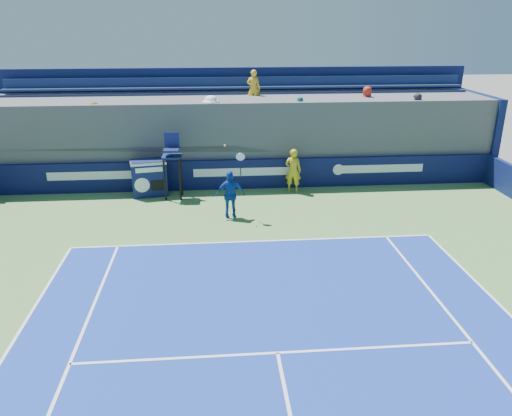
{
  "coord_description": "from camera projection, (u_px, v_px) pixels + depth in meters",
  "views": [
    {
      "loc": [
        -1.16,
        -1.96,
        6.33
      ],
      "look_at": [
        0.0,
        11.5,
        1.25
      ],
      "focal_mm": 35.0,
      "sensor_mm": 36.0,
      "label": 1
    }
  ],
  "objects": [
    {
      "name": "ball_person",
      "position": [
        293.0,
        171.0,
        19.38
      ],
      "size": [
        0.71,
        0.56,
        1.72
      ],
      "primitive_type": "imported",
      "rotation": [
        0.0,
        0.0,
        2.88
      ],
      "color": "gold",
      "rests_on": "apron"
    },
    {
      "name": "back_hoarding",
      "position": [
        244.0,
        174.0,
        19.88
      ],
      "size": [
        20.4,
        0.21,
        1.2
      ],
      "color": "#0B1041",
      "rests_on": "ground"
    },
    {
      "name": "match_clock",
      "position": [
        149.0,
        177.0,
        19.03
      ],
      "size": [
        1.43,
        0.94,
        1.4
      ],
      "color": "#0F164E",
      "rests_on": "ground"
    },
    {
      "name": "umpire_chair",
      "position": [
        172.0,
        159.0,
        18.51
      ],
      "size": [
        0.72,
        0.72,
        2.48
      ],
      "color": "black",
      "rests_on": "ground"
    },
    {
      "name": "tennis_player",
      "position": [
        231.0,
        194.0,
        16.81
      ],
      "size": [
        0.97,
        0.42,
        2.57
      ],
      "color": "#123E99",
      "rests_on": "apron"
    },
    {
      "name": "stadium_seating",
      "position": [
        241.0,
        133.0,
        21.35
      ],
      "size": [
        21.0,
        4.05,
        4.43
      ],
      "color": "#4E4E53",
      "rests_on": "ground"
    }
  ]
}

